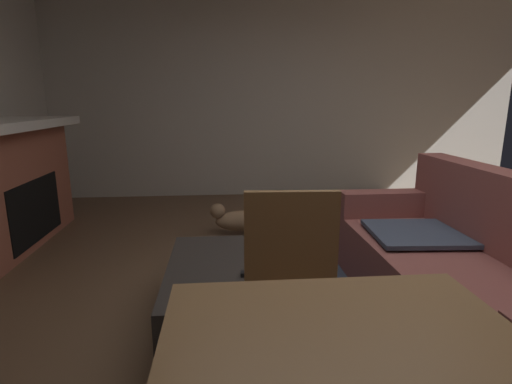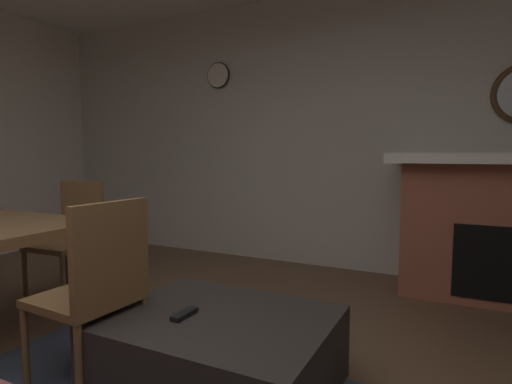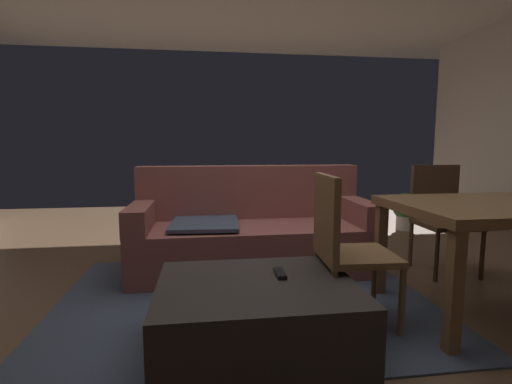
{
  "view_description": "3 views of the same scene",
  "coord_description": "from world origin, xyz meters",
  "views": [
    {
      "loc": [
        2.01,
        -0.81,
        1.33
      ],
      "look_at": [
        -0.18,
        -0.62,
        0.82
      ],
      "focal_mm": 27.54,
      "sensor_mm": 36.0,
      "label": 1
    },
    {
      "loc": [
        -1.16,
        0.9,
        1.15
      ],
      "look_at": [
        -0.07,
        -1.28,
        0.93
      ],
      "focal_mm": 28.77,
      "sensor_mm": 36.0,
      "label": 2
    },
    {
      "loc": [
        -0.42,
        -2.63,
        1.11
      ],
      "look_at": [
        -0.17,
        -0.8,
        0.87
      ],
      "focal_mm": 26.23,
      "sensor_mm": 36.0,
      "label": 3
    }
  ],
  "objects": [
    {
      "name": "wall_back_fireplace_side",
      "position": [
        0.0,
        -3.18,
        1.38
      ],
      "size": [
        7.58,
        0.12,
        2.76
      ],
      "primitive_type": "cube",
      "color": "beige",
      "rests_on": "ground"
    },
    {
      "name": "ottoman_coffee_table",
      "position": [
        -0.15,
        -0.73,
        0.19
      ],
      "size": [
        1.06,
        0.84,
        0.38
      ],
      "primitive_type": "cube",
      "color": "#2D2826",
      "rests_on": "ground"
    },
    {
      "name": "tv_remote",
      "position": [
        -0.01,
        -0.64,
        0.39
      ],
      "size": [
        0.05,
        0.16,
        0.02
      ],
      "primitive_type": "cube",
      "rotation": [
        0.0,
        0.0,
        -0.01
      ],
      "color": "black",
      "rests_on": "ottoman_coffee_table"
    },
    {
      "name": "dining_chair_west",
      "position": [
        0.41,
        -0.51,
        0.52
      ],
      "size": [
        0.46,
        0.46,
        0.93
      ],
      "color": "brown",
      "rests_on": "ground"
    },
    {
      "name": "dining_chair_south",
      "position": [
        1.64,
        -1.37,
        0.52
      ],
      "size": [
        0.47,
        0.47,
        0.93
      ],
      "color": "brown",
      "rests_on": "ground"
    },
    {
      "name": "wall_clock",
      "position": [
        1.31,
        -3.09,
        2.03
      ],
      "size": [
        0.29,
        0.03,
        0.29
      ],
      "color": "silver"
    }
  ]
}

